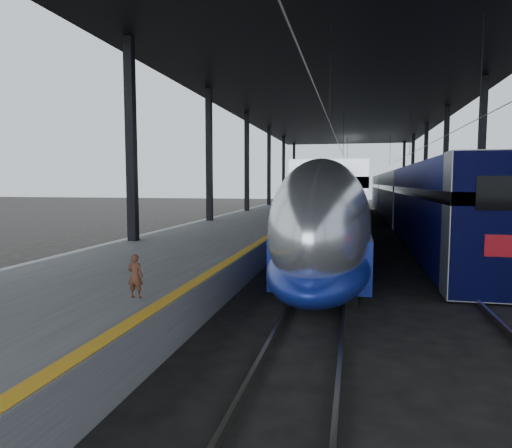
% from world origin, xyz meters
% --- Properties ---
extents(ground, '(160.00, 160.00, 0.00)m').
position_xyz_m(ground, '(0.00, 0.00, 0.00)').
color(ground, black).
rests_on(ground, ground).
extents(platform, '(6.00, 80.00, 1.00)m').
position_xyz_m(platform, '(-3.50, 20.00, 0.50)').
color(platform, '#4C4C4F').
rests_on(platform, ground).
extents(yellow_strip, '(0.30, 80.00, 0.01)m').
position_xyz_m(yellow_strip, '(-0.70, 20.00, 1.00)').
color(yellow_strip, orange).
rests_on(yellow_strip, platform).
extents(rails, '(6.52, 80.00, 0.16)m').
position_xyz_m(rails, '(4.50, 20.00, 0.08)').
color(rails, slate).
rests_on(rails, ground).
extents(canopy, '(18.00, 75.00, 9.47)m').
position_xyz_m(canopy, '(1.90, 20.00, 9.12)').
color(canopy, black).
rests_on(canopy, ground).
extents(tgv_train, '(2.91, 65.20, 4.17)m').
position_xyz_m(tgv_train, '(2.00, 29.00, 1.95)').
color(tgv_train, silver).
rests_on(tgv_train, ground).
extents(second_train, '(3.06, 56.05, 4.22)m').
position_xyz_m(second_train, '(7.00, 28.57, 2.14)').
color(second_train, navy).
rests_on(second_train, ground).
extents(child, '(0.33, 0.22, 0.90)m').
position_xyz_m(child, '(-1.40, -3.47, 1.45)').
color(child, '#4A2818').
rests_on(child, platform).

